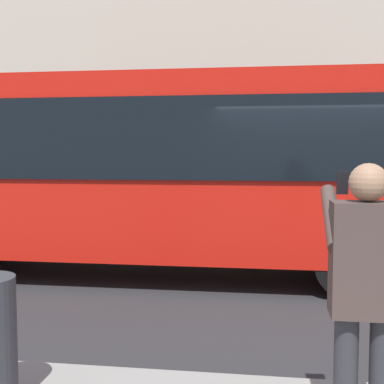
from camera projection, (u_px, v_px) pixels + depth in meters
name	position (u px, v px, depth m)	size (l,w,h in m)	color
ground_plane	(306.00, 285.00, 7.43)	(60.00, 60.00, 0.00)	#2B2B2D
building_facade_far	(291.00, 0.00, 13.69)	(28.00, 1.55, 12.00)	beige
red_bus	(144.00, 167.00, 8.08)	(9.05, 2.54, 3.08)	red
pedestrian_photographer	(366.00, 286.00, 2.95)	(0.53, 0.52, 1.70)	#2D2D33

